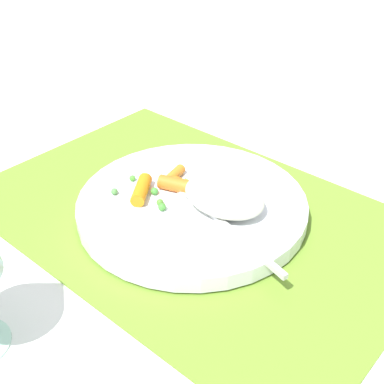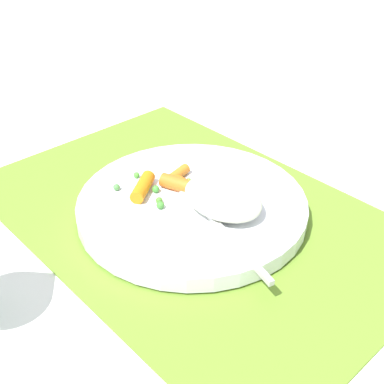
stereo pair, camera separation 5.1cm
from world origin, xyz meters
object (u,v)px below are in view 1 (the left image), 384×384
carrot_portion (165,185)px  fork (210,212)px  plate (192,206)px  rice_mound (224,196)px

carrot_portion → fork: size_ratio=0.46×
plate → rice_mound: 0.05m
fork → carrot_portion: bearing=-1.7°
rice_mound → fork: 0.03m
carrot_portion → fork: 0.07m
plate → carrot_portion: (0.04, 0.01, 0.02)m
plate → fork: 0.04m
plate → fork: bearing=164.6°
plate → rice_mound: (-0.04, -0.01, 0.02)m
plate → carrot_portion: 0.04m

